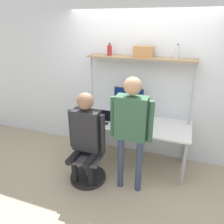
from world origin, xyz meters
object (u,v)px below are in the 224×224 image
(monitor, at_px, (128,102))
(bottle_clear, at_px, (177,53))
(office_chair, at_px, (88,163))
(person_standing, at_px, (131,122))
(person_seated, at_px, (86,132))
(bottle_red, at_px, (110,50))
(storage_box, at_px, (144,52))
(cell_phone, at_px, (115,126))
(laptop, at_px, (102,119))

(monitor, relative_size, bottle_clear, 2.45)
(monitor, distance_m, office_chair, 1.21)
(person_standing, bearing_deg, monitor, 108.02)
(monitor, relative_size, person_seated, 0.37)
(bottle_red, distance_m, storage_box, 0.56)
(cell_phone, distance_m, person_standing, 0.65)
(monitor, height_order, bottle_clear, bottle_clear)
(office_chair, xyz_separation_m, bottle_red, (0.04, 0.88, 1.61))
(person_seated, distance_m, bottle_clear, 1.77)
(bottle_red, bearing_deg, office_chair, -92.33)
(person_standing, xyz_separation_m, storage_box, (-0.07, 0.89, 0.80))
(laptop, bearing_deg, cell_phone, -16.32)
(monitor, height_order, storage_box, storage_box)
(person_seated, height_order, bottle_clear, bottle_clear)
(cell_phone, xyz_separation_m, bottle_clear, (0.80, 0.47, 1.12))
(bottle_clear, bearing_deg, person_standing, -115.63)
(cell_phone, bearing_deg, bottle_red, 119.45)
(bottle_clear, bearing_deg, laptop, -159.78)
(bottle_clear, distance_m, bottle_red, 1.06)
(cell_phone, xyz_separation_m, office_chair, (-0.30, -0.41, -0.50))
(person_standing, bearing_deg, office_chair, 178.60)
(monitor, bearing_deg, storage_box, 9.89)
(person_standing, bearing_deg, bottle_red, 125.25)
(person_standing, relative_size, storage_box, 5.62)
(storage_box, bearing_deg, bottle_clear, 0.00)
(laptop, distance_m, bottle_clear, 1.55)
(laptop, xyz_separation_m, bottle_red, (-0.00, 0.39, 1.06))
(bottle_clear, distance_m, storage_box, 0.50)
(office_chair, height_order, person_seated, person_seated)
(monitor, bearing_deg, bottle_red, 174.10)
(bottle_clear, relative_size, bottle_red, 1.10)
(monitor, xyz_separation_m, bottle_red, (-0.35, 0.04, 0.83))
(office_chair, relative_size, bottle_red, 4.61)
(person_seated, height_order, storage_box, storage_box)
(office_chair, height_order, person_standing, person_standing)
(monitor, bearing_deg, cell_phone, -101.74)
(person_standing, xyz_separation_m, bottle_clear, (0.43, 0.89, 0.80))
(office_chair, distance_m, storage_box, 1.93)
(cell_phone, distance_m, office_chair, 0.71)
(laptop, bearing_deg, monitor, 45.18)
(person_standing, height_order, bottle_red, bottle_red)
(office_chair, xyz_separation_m, storage_box, (0.60, 0.88, 1.61))
(storage_box, bearing_deg, person_seated, -122.88)
(office_chair, bearing_deg, laptop, 85.62)
(office_chair, relative_size, person_standing, 0.53)
(person_seated, bearing_deg, bottle_red, 87.98)
(office_chair, height_order, bottle_clear, bottle_clear)
(monitor, xyz_separation_m, cell_phone, (-0.09, -0.43, -0.28))
(monitor, xyz_separation_m, laptop, (-0.35, -0.35, -0.23))
(person_seated, bearing_deg, cell_phone, 56.87)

